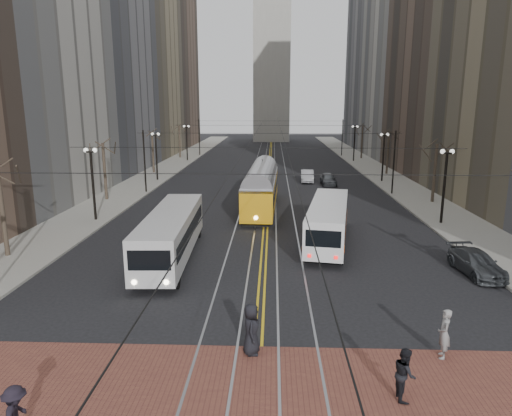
# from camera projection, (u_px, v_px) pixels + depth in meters

# --- Properties ---
(ground) EXTENTS (260.00, 260.00, 0.00)m
(ground) POSITION_uv_depth(u_px,v_px,m) (259.00, 334.00, 18.65)
(ground) COLOR black
(ground) RESTS_ON ground
(sidewalk_left) EXTENTS (5.00, 140.00, 0.15)m
(sidewalk_left) POSITION_uv_depth(u_px,v_px,m) (161.00, 172.00, 63.03)
(sidewalk_left) COLOR gray
(sidewalk_left) RESTS_ON ground
(sidewalk_right) EXTENTS (5.00, 140.00, 0.15)m
(sidewalk_right) POSITION_uv_depth(u_px,v_px,m) (379.00, 173.00, 61.93)
(sidewalk_right) COLOR gray
(sidewalk_right) RESTS_ON ground
(crosswalk_band) EXTENTS (25.00, 6.00, 0.01)m
(crosswalk_band) POSITION_uv_depth(u_px,v_px,m) (255.00, 394.00, 14.75)
(crosswalk_band) COLOR brown
(crosswalk_band) RESTS_ON ground
(streetcar_rails) EXTENTS (4.80, 130.00, 0.02)m
(streetcar_rails) POSITION_uv_depth(u_px,v_px,m) (269.00, 173.00, 62.50)
(streetcar_rails) COLOR gray
(streetcar_rails) RESTS_ON ground
(centre_lines) EXTENTS (0.42, 130.00, 0.01)m
(centre_lines) POSITION_uv_depth(u_px,v_px,m) (269.00, 173.00, 62.50)
(centre_lines) COLOR gold
(centre_lines) RESTS_ON ground
(building_left_mid) EXTENTS (16.00, 20.00, 34.00)m
(building_left_mid) POSITION_uv_depth(u_px,v_px,m) (79.00, 44.00, 60.64)
(building_left_mid) COLOR slate
(building_left_mid) RESTS_ON ground
(building_left_midfar) EXTENTS (20.00, 20.00, 52.00)m
(building_left_midfar) POSITION_uv_depth(u_px,v_px,m) (111.00, 4.00, 78.20)
(building_left_midfar) COLOR gray
(building_left_midfar) RESTS_ON ground
(building_left_far) EXTENTS (16.00, 20.00, 40.00)m
(building_left_far) POSITION_uv_depth(u_px,v_px,m) (154.00, 53.00, 98.95)
(building_left_far) COLOR brown
(building_left_far) RESTS_ON ground
(building_right_mid) EXTENTS (16.00, 20.00, 34.00)m
(building_right_mid) POSITION_uv_depth(u_px,v_px,m) (468.00, 42.00, 58.77)
(building_right_mid) COLOR brown
(building_right_mid) RESTS_ON ground
(building_right_midfar) EXTENTS (20.00, 20.00, 52.00)m
(building_right_midfar) POSITION_uv_depth(u_px,v_px,m) (436.00, 1.00, 76.19)
(building_right_midfar) COLOR #A9A69F
(building_right_midfar) RESTS_ON ground
(building_right_far) EXTENTS (16.00, 20.00, 40.00)m
(building_right_far) POSITION_uv_depth(u_px,v_px,m) (391.00, 52.00, 97.08)
(building_right_far) COLOR slate
(building_right_far) RESTS_ON ground
(lamp_posts) EXTENTS (27.60, 57.20, 5.60)m
(lamp_posts) POSITION_uv_depth(u_px,v_px,m) (268.00, 169.00, 46.05)
(lamp_posts) COLOR black
(lamp_posts) RESTS_ON ground
(street_trees) EXTENTS (31.68, 53.28, 5.60)m
(street_trees) POSITION_uv_depth(u_px,v_px,m) (268.00, 161.00, 52.38)
(street_trees) COLOR #382D23
(street_trees) RESTS_ON ground
(trolley_wires) EXTENTS (25.96, 120.00, 6.60)m
(trolley_wires) POSITION_uv_depth(u_px,v_px,m) (268.00, 153.00, 51.76)
(trolley_wires) COLOR black
(trolley_wires) RESTS_ON ground
(transit_bus) EXTENTS (2.86, 11.65, 2.89)m
(transit_bus) POSITION_uv_depth(u_px,v_px,m) (171.00, 236.00, 27.41)
(transit_bus) COLOR silver
(transit_bus) RESTS_ON ground
(streetcar) EXTENTS (2.97, 13.63, 3.19)m
(streetcar) POSITION_uv_depth(u_px,v_px,m) (261.00, 192.00, 40.52)
(streetcar) COLOR #EBA414
(streetcar) RESTS_ON ground
(rear_bus) EXTENTS (4.09, 10.88, 2.78)m
(rear_bus) POSITION_uv_depth(u_px,v_px,m) (328.00, 223.00, 30.59)
(rear_bus) COLOR white
(rear_bus) RESTS_ON ground
(cargo_van) EXTENTS (2.36, 5.00, 2.14)m
(cargo_van) POSITION_uv_depth(u_px,v_px,m) (328.00, 232.00, 29.61)
(cargo_van) COLOR silver
(cargo_van) RESTS_ON ground
(sedan_grey) EXTENTS (1.71, 4.12, 1.39)m
(sedan_grey) POSITION_uv_depth(u_px,v_px,m) (328.00, 179.00, 53.07)
(sedan_grey) COLOR #464A4E
(sedan_grey) RESTS_ON ground
(sedan_silver) EXTENTS (1.68, 4.34, 1.41)m
(sedan_silver) POSITION_uv_depth(u_px,v_px,m) (307.00, 176.00, 55.23)
(sedan_silver) COLOR #A3A4AB
(sedan_silver) RESTS_ON ground
(sedan_parked) EXTENTS (2.17, 4.50, 1.26)m
(sedan_parked) POSITION_uv_depth(u_px,v_px,m) (476.00, 263.00, 25.15)
(sedan_parked) COLOR #3F4347
(sedan_parked) RESTS_ON ground
(pedestrian_a) EXTENTS (0.65, 0.98, 1.98)m
(pedestrian_a) POSITION_uv_depth(u_px,v_px,m) (251.00, 329.00, 16.98)
(pedestrian_a) COLOR black
(pedestrian_a) RESTS_ON crosswalk_band
(pedestrian_b) EXTENTS (0.59, 0.77, 1.89)m
(pedestrian_b) POSITION_uv_depth(u_px,v_px,m) (444.00, 334.00, 16.73)
(pedestrian_b) COLOR gray
(pedestrian_b) RESTS_ON crosswalk_band
(pedestrian_c) EXTENTS (0.66, 0.84, 1.73)m
(pedestrian_c) POSITION_uv_depth(u_px,v_px,m) (405.00, 374.00, 14.39)
(pedestrian_c) COLOR black
(pedestrian_c) RESTS_ON crosswalk_band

